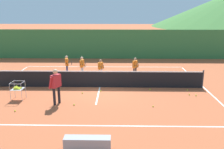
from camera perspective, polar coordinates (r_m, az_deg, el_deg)
The scene contains 23 objects.
ground_plane at distance 14.51m, azimuth -2.80°, elevation -2.91°, with size 120.00×120.00×0.00m, color #B25633.
line_baseline_near at distance 9.97m, azimuth -4.76°, elevation -11.53°, with size 12.02×0.08×0.01m, color white.
line_baseline_far at distance 19.56m, azimuth -1.75°, elevation 1.78°, with size 12.02×0.08×0.01m, color white.
line_sideline_east at distance 15.32m, azimuth 20.27°, elevation -2.87°, with size 0.08×10.14×0.01m, color white.
line_service_center at distance 14.51m, azimuth -2.80°, elevation -2.90°, with size 0.08×5.42×0.01m, color white.
tennis_net at distance 14.37m, azimuth -2.83°, elevation -1.02°, with size 11.85×0.08×1.05m.
instructor at distance 11.99m, azimuth -12.68°, elevation -1.97°, with size 0.55×0.85×1.72m.
student_0 at distance 17.27m, azimuth -10.23°, elevation 2.51°, with size 0.55×0.57×1.33m.
student_1 at distance 16.65m, azimuth -6.82°, elevation 2.22°, with size 0.42×0.69×1.35m.
student_2 at distance 16.26m, azimuth -2.61°, elevation 1.75°, with size 0.40×0.69×1.23m.
student_3 at distance 16.53m, azimuth 5.30°, elevation 2.08°, with size 0.44×0.71×1.31m.
ball_cart at distance 13.29m, azimuth -20.79°, elevation -2.92°, with size 0.58×0.58×0.90m.
tennis_ball_0 at distance 11.82m, azimuth 9.35°, elevation -7.17°, with size 0.07×0.07×0.07m, color yellow.
tennis_ball_1 at distance 13.76m, azimuth -2.56°, elevation -3.78°, with size 0.07×0.07×0.07m, color yellow.
tennis_ball_2 at distance 14.16m, azimuth 8.66°, elevation -3.38°, with size 0.07×0.07×0.07m, color yellow.
tennis_ball_3 at distance 14.52m, azimuth 16.78°, elevation -3.40°, with size 0.07×0.07×0.07m, color yellow.
tennis_ball_4 at distance 11.99m, azimuth -8.64°, elevation -6.82°, with size 0.07×0.07×0.07m, color yellow.
tennis_ball_6 at distance 13.52m, azimuth -6.80°, elevation -4.20°, with size 0.07×0.07×0.07m, color yellow.
tennis_ball_8 at distance 11.97m, azimuth -21.24°, elevation -7.74°, with size 0.07×0.07×0.07m, color yellow.
tennis_ball_9 at distance 13.82m, azimuth 17.22°, elevation -4.37°, with size 0.07×0.07×0.07m, color yellow.
tennis_ball_10 at distance 13.79m, azimuth 18.62°, elevation -4.53°, with size 0.07×0.07×0.07m, color yellow.
windscreen_fence at distance 22.58m, azimuth -1.35°, elevation 6.92°, with size 26.45×0.08×2.61m, color #33753D.
courtside_bench at distance 8.34m, azimuth -5.63°, elevation -15.44°, with size 1.50×0.36×0.46m, color #99999E.
Camera 1 is at (1.00, -13.79, 4.43)m, focal length 40.10 mm.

